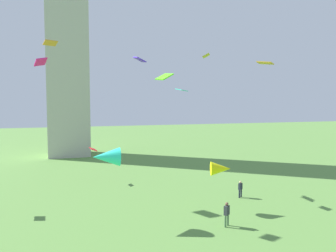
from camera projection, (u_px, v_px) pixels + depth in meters
The scene contains 12 objects.
person_0 at pixel (227, 213), 23.73m from camera, with size 0.54×0.49×1.80m.
person_2 at pixel (240, 188), 30.99m from camera, with size 0.48×0.42×1.61m.
kite_flying_0 at pixel (182, 90), 31.44m from camera, with size 1.06×1.32×0.32m.
kite_flying_1 at pixel (221, 169), 27.17m from camera, with size 1.96×1.65×1.19m.
kite_flying_2 at pixel (265, 63), 29.34m from camera, with size 1.57×1.66×0.33m.
kite_flying_3 at pixel (93, 149), 37.00m from camera, with size 0.90×1.22×0.45m.
kite_flying_4 at pixel (140, 60), 35.48m from camera, with size 1.23×1.82×0.76m.
kite_flying_5 at pixel (206, 56), 32.67m from camera, with size 1.13×1.26×0.41m.
kite_flying_6 at pixel (106, 157), 24.04m from camera, with size 2.04×1.43×1.48m.
kite_flying_8 at pixel (41, 62), 30.99m from camera, with size 1.34×1.72×0.80m.
kite_flying_10 at pixel (50, 43), 26.70m from camera, with size 1.24×1.03×0.38m.
kite_flying_11 at pixel (164, 77), 24.86m from camera, with size 1.15×1.54×0.67m.
Camera 1 is at (-7.00, -6.47, 9.08)m, focal length 34.64 mm.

